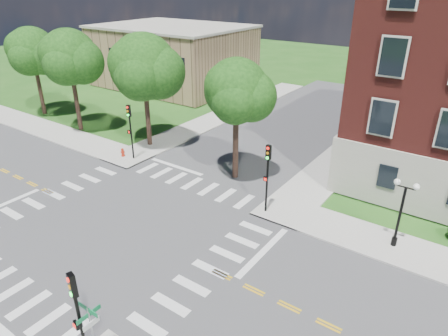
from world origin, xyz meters
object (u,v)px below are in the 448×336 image
Objects in this scene: traffic_signal_se at (78,311)px; traffic_signal_nw at (130,125)px; traffic_signal_ne at (267,170)px; twin_lamp_west at (401,210)px; street_sign_pole at (91,325)px; fire_hydrant at (123,152)px.

traffic_signal_se is 1.00× the size of traffic_signal_nw.
traffic_signal_ne reaches higher than twin_lamp_west.
twin_lamp_west is 17.17m from street_sign_pole.
traffic_signal_nw is at bearing 176.12° from traffic_signal_ne.
traffic_signal_nw is 1.13× the size of twin_lamp_west.
traffic_signal_se is 6.40× the size of fire_hydrant.
traffic_signal_se is at bearing -122.83° from street_sign_pole.
traffic_signal_nw is 1.55× the size of street_sign_pole.
traffic_signal_nw reaches higher than fire_hydrant.
traffic_signal_ne is (-0.20, 14.60, 0.00)m from traffic_signal_se.
traffic_signal_nw reaches higher than twin_lamp_west.
traffic_signal_se is 0.95m from street_sign_pole.
traffic_signal_ne is at bearing 91.59° from street_sign_pole.
traffic_signal_se is 1.55× the size of street_sign_pole.
traffic_signal_ne is 14.32m from street_sign_pole.
twin_lamp_west is at bearing 7.41° from traffic_signal_ne.
twin_lamp_west is (21.88, 0.12, -0.66)m from traffic_signal_nw.
traffic_signal_nw is 2.94m from fire_hydrant.
traffic_signal_se and traffic_signal_nw have the same top height.
traffic_signal_nw is 6.40× the size of fire_hydrant.
street_sign_pole is at bearing 57.17° from traffic_signal_se.
fire_hydrant is (-22.98, -0.33, -2.06)m from twin_lamp_west.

